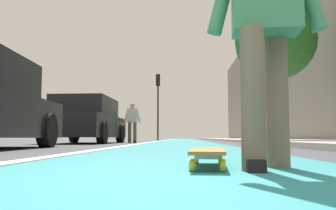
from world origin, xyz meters
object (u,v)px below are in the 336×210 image
at_px(skater_person, 265,15).
at_px(traffic_light, 158,95).
at_px(skateboard, 208,153).
at_px(street_tree_mid, 275,41).
at_px(parked_car_mid, 86,121).
at_px(pedestrian_distant, 132,120).

distance_m(skater_person, traffic_light, 22.65).
height_order(skateboard, street_tree_mid, street_tree_mid).
bearing_deg(street_tree_mid, parked_car_mid, 93.41).
relative_size(parked_car_mid, street_tree_mid, 0.91).
height_order(street_tree_mid, pedestrian_distant, street_tree_mid).
bearing_deg(skateboard, parked_car_mid, 19.42).
height_order(traffic_light, pedestrian_distant, traffic_light).
relative_size(skateboard, street_tree_mid, 0.18).
bearing_deg(skateboard, skater_person, -113.29).
bearing_deg(skater_person, street_tree_mid, -14.80).
bearing_deg(traffic_light, skateboard, -175.20).
distance_m(skater_person, parked_car_mid, 10.36).
distance_m(street_tree_mid, pedestrian_distant, 5.86).
distance_m(skater_person, street_tree_mid, 10.70).
xyz_separation_m(skater_person, pedestrian_distant, (11.37, 2.41, -0.09)).
xyz_separation_m(parked_car_mid, street_tree_mid, (0.38, -6.36, 2.75)).
distance_m(traffic_light, street_tree_mid, 13.31).
height_order(skateboard, skater_person, skater_person).
bearing_deg(traffic_light, pedestrian_distant, 178.99).
distance_m(parked_car_mid, street_tree_mid, 6.94).
height_order(parked_car_mid, pedestrian_distant, parked_car_mid).
bearing_deg(skateboard, street_tree_mid, -16.86).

